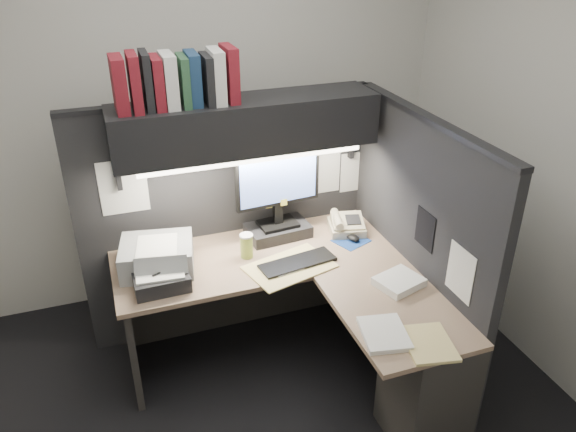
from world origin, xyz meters
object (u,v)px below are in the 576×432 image
object	(u,v)px
desk	(339,336)
keyboard	(298,263)
telephone	(347,225)
printer	(157,256)
coffee_cup	(247,246)
overhead_shelf	(246,125)
monitor	(278,203)
notebook_stack	(161,279)

from	to	relation	value
desk	keyboard	world-z (taller)	keyboard
telephone	desk	bearing A→B (deg)	-103.01
telephone	printer	world-z (taller)	printer
desk	coffee_cup	size ratio (longest dim) A/B	11.89
overhead_shelf	monitor	xyz separation A→B (m)	(0.19, -0.02, -0.53)
coffee_cup	desk	bearing A→B (deg)	-55.96
notebook_stack	printer	bearing A→B (deg)	86.76
coffee_cup	notebook_stack	size ratio (longest dim) A/B	0.48
keyboard	notebook_stack	size ratio (longest dim) A/B	1.54
monitor	printer	size ratio (longest dim) A/B	1.44
telephone	coffee_cup	size ratio (longest dim) A/B	1.64
telephone	coffee_cup	distance (m)	0.71
coffee_cup	telephone	bearing A→B (deg)	6.94
notebook_stack	coffee_cup	bearing A→B (deg)	14.69
overhead_shelf	coffee_cup	bearing A→B (deg)	-111.44
desk	coffee_cup	xyz separation A→B (m)	(-0.38, 0.56, 0.36)
desk	notebook_stack	bearing A→B (deg)	155.49
overhead_shelf	notebook_stack	distance (m)	1.01
keyboard	coffee_cup	distance (m)	0.33
coffee_cup	printer	xyz separation A→B (m)	(-0.53, 0.06, 0.01)
telephone	notebook_stack	xyz separation A→B (m)	(-1.24, -0.23, -0.00)
keyboard	notebook_stack	xyz separation A→B (m)	(-0.80, 0.05, 0.03)
printer	notebook_stack	distance (m)	0.20
monitor	printer	xyz separation A→B (m)	(-0.79, -0.12, -0.15)
telephone	printer	bearing A→B (deg)	-164.57
printer	notebook_stack	size ratio (longest dim) A/B	1.37
desk	keyboard	xyz separation A→B (m)	(-0.12, 0.37, 0.30)
monitor	telephone	distance (m)	0.49
monitor	notebook_stack	size ratio (longest dim) A/B	1.98
overhead_shelf	monitor	world-z (taller)	overhead_shelf
overhead_shelf	monitor	distance (m)	0.57
keyboard	telephone	bearing A→B (deg)	22.96
keyboard	printer	distance (m)	0.83
desk	coffee_cup	world-z (taller)	coffee_cup
notebook_stack	keyboard	bearing A→B (deg)	-3.30
overhead_shelf	printer	distance (m)	0.92
notebook_stack	telephone	bearing A→B (deg)	10.34
overhead_shelf	coffee_cup	distance (m)	0.73
monitor	notebook_stack	world-z (taller)	monitor
desk	overhead_shelf	bearing A→B (deg)	111.79
overhead_shelf	monitor	size ratio (longest dim) A/B	2.61
overhead_shelf	coffee_cup	world-z (taller)	overhead_shelf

